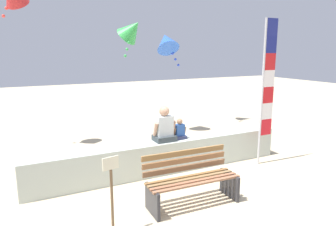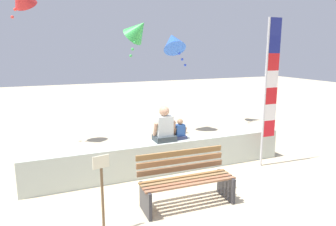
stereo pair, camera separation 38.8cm
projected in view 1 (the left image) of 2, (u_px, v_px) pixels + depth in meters
The scene contains 9 objects.
ground_plane at pixel (195, 196), 5.62m from camera, with size 40.00×40.00×0.00m, color #C9B794.
seawall_ledge at pixel (164, 156), 6.69m from camera, with size 5.69×0.46×0.68m, color #B5BEB1.
park_bench at pixel (191, 180), 5.29m from camera, with size 1.62×0.66×0.88m.
person_adult at pixel (164, 127), 6.59m from camera, with size 0.49×0.36×0.75m.
person_child at pixel (180, 131), 6.78m from camera, with size 0.29×0.21×0.44m.
flag_banner at pixel (266, 85), 6.91m from camera, with size 0.36×0.05×3.25m.
kite_blue at pixel (166, 42), 9.55m from camera, with size 0.83×0.95×1.19m.
kite_green at pixel (132, 30), 8.80m from camera, with size 1.03×1.06×1.19m.
sign_post at pixel (112, 189), 4.33m from camera, with size 0.24×0.06×1.16m.
Camera 1 is at (-2.76, -4.45, 2.58)m, focal length 33.39 mm.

